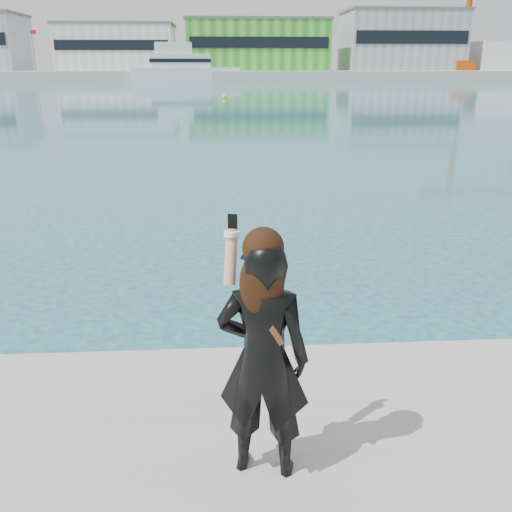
{
  "coord_description": "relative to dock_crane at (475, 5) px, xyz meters",
  "views": [
    {
      "loc": [
        -0.87,
        -3.99,
        3.43
      ],
      "look_at": [
        -0.61,
        -0.05,
        2.1
      ],
      "focal_mm": 40.0,
      "sensor_mm": 36.0,
      "label": 1
    }
  ],
  "objects": [
    {
      "name": "warehouse_white",
      "position": [
        -75.2,
        5.98,
        -8.31
      ],
      "size": [
        24.48,
        15.35,
        9.5
      ],
      "color": "silver",
      "rests_on": "far_quay"
    },
    {
      "name": "motor_yacht",
      "position": [
        -60.6,
        -10.0,
        -12.4
      ],
      "size": [
        20.94,
        8.59,
        9.49
      ],
      "rotation": [
        0.0,
        0.0,
        0.15
      ],
      "color": "white",
      "rests_on": "ground"
    },
    {
      "name": "dock_crane",
      "position": [
        0.0,
        0.0,
        0.0
      ],
      "size": [
        23.0,
        4.0,
        24.0
      ],
      "color": "#BE490B",
      "rests_on": "far_quay"
    },
    {
      "name": "warehouse_green",
      "position": [
        -45.2,
        5.98,
        -7.81
      ],
      "size": [
        30.6,
        16.36,
        10.5
      ],
      "color": "#358F23",
      "rests_on": "far_quay"
    },
    {
      "name": "flagpole_right",
      "position": [
        -31.11,
        -1.0,
        -8.53
      ],
      "size": [
        1.28,
        0.16,
        8.0
      ],
      "color": "silver",
      "rests_on": "far_quay"
    },
    {
      "name": "flagpole_left",
      "position": [
        -91.11,
        -1.0,
        -8.53
      ],
      "size": [
        1.28,
        0.16,
        8.0
      ],
      "color": "silver",
      "rests_on": "far_quay"
    },
    {
      "name": "far_quay",
      "position": [
        -53.2,
        8.0,
        -14.07
      ],
      "size": [
        320.0,
        40.0,
        2.0
      ],
      "primitive_type": "cube",
      "color": "#9E9E99",
      "rests_on": "ground"
    },
    {
      "name": "woman",
      "position": [
        -53.82,
        -122.76,
        -13.39
      ],
      "size": [
        0.67,
        0.51,
        1.74
      ],
      "rotation": [
        0.0,
        0.0,
        2.94
      ],
      "color": "black",
      "rests_on": "near_quay"
    },
    {
      "name": "ancillary_shed",
      "position": [
        8.8,
        4.0,
        -10.07
      ],
      "size": [
        12.0,
        10.0,
        6.0
      ],
      "primitive_type": "cube",
      "color": "silver",
      "rests_on": "far_quay"
    },
    {
      "name": "buoy_near",
      "position": [
        -53.33,
        -64.67,
        -15.07
      ],
      "size": [
        0.5,
        0.5,
        0.5
      ],
      "primitive_type": "sphere",
      "color": "#FFEA0D",
      "rests_on": "ground"
    },
    {
      "name": "ground",
      "position": [
        -53.2,
        -122.0,
        -15.07
      ],
      "size": [
        500.0,
        500.0,
        0.0
      ],
      "primitive_type": "plane",
      "color": "navy",
      "rests_on": "ground"
    },
    {
      "name": "warehouse_grey_right",
      "position": [
        -13.2,
        5.98,
        -6.8
      ],
      "size": [
        25.5,
        15.35,
        12.5
      ],
      "color": "gray",
      "rests_on": "far_quay"
    }
  ]
}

